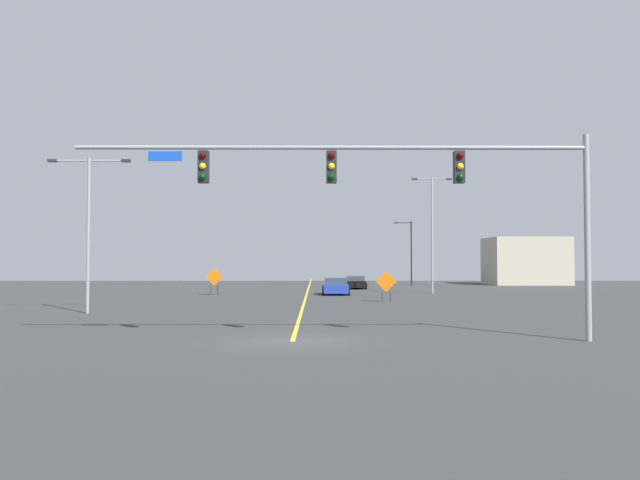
{
  "coord_description": "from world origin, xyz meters",
  "views": [
    {
      "loc": [
        0.78,
        -20.82,
        2.59
      ],
      "look_at": [
        1.07,
        31.23,
        4.38
      ],
      "focal_mm": 35.8,
      "sensor_mm": 36.0,
      "label": 1
    }
  ],
  "objects_px": {
    "street_lamp_near_right": "(432,226)",
    "car_blue_near": "(336,287)",
    "street_lamp_far_left": "(89,220)",
    "construction_sign_median_near": "(386,283)",
    "construction_sign_right_lane": "(214,278)",
    "car_black_mid": "(355,282)",
    "traffic_signal_assembly": "(396,179)",
    "street_lamp_mid_left": "(410,250)"
  },
  "relations": [
    {
      "from": "street_lamp_far_left",
      "to": "car_black_mid",
      "type": "bearing_deg",
      "value": 62.55
    },
    {
      "from": "street_lamp_far_left",
      "to": "construction_sign_median_near",
      "type": "bearing_deg",
      "value": 28.95
    },
    {
      "from": "street_lamp_far_left",
      "to": "car_blue_near",
      "type": "bearing_deg",
      "value": 54.59
    },
    {
      "from": "street_lamp_mid_left",
      "to": "construction_sign_median_near",
      "type": "relative_size",
      "value": 3.55
    },
    {
      "from": "construction_sign_right_lane",
      "to": "car_blue_near",
      "type": "relative_size",
      "value": 0.49
    },
    {
      "from": "traffic_signal_assembly",
      "to": "construction_sign_median_near",
      "type": "distance_m",
      "value": 20.79
    },
    {
      "from": "construction_sign_median_near",
      "to": "car_blue_near",
      "type": "xyz_separation_m",
      "value": [
        -2.97,
        9.51,
        -0.6
      ]
    },
    {
      "from": "car_black_mid",
      "to": "construction_sign_right_lane",
      "type": "bearing_deg",
      "value": -135.18
    },
    {
      "from": "construction_sign_median_near",
      "to": "car_blue_near",
      "type": "height_order",
      "value": "construction_sign_median_near"
    },
    {
      "from": "car_blue_near",
      "to": "construction_sign_median_near",
      "type": "bearing_deg",
      "value": -72.65
    },
    {
      "from": "traffic_signal_assembly",
      "to": "car_black_mid",
      "type": "relative_size",
      "value": 4.31
    },
    {
      "from": "traffic_signal_assembly",
      "to": "street_lamp_mid_left",
      "type": "relative_size",
      "value": 2.4
    },
    {
      "from": "construction_sign_right_lane",
      "to": "car_black_mid",
      "type": "relative_size",
      "value": 0.53
    },
    {
      "from": "street_lamp_near_right",
      "to": "construction_sign_right_lane",
      "type": "distance_m",
      "value": 18.09
    },
    {
      "from": "traffic_signal_assembly",
      "to": "street_lamp_near_right",
      "type": "distance_m",
      "value": 31.96
    },
    {
      "from": "street_lamp_mid_left",
      "to": "construction_sign_right_lane",
      "type": "bearing_deg",
      "value": -132.36
    },
    {
      "from": "construction_sign_right_lane",
      "to": "car_black_mid",
      "type": "xyz_separation_m",
      "value": [
        11.75,
        11.68,
        -0.71
      ]
    },
    {
      "from": "street_lamp_far_left",
      "to": "street_lamp_mid_left",
      "type": "distance_m",
      "value": 43.68
    },
    {
      "from": "car_black_mid",
      "to": "street_lamp_mid_left",
      "type": "bearing_deg",
      "value": 52.04
    },
    {
      "from": "traffic_signal_assembly",
      "to": "street_lamp_near_right",
      "type": "relative_size",
      "value": 1.77
    },
    {
      "from": "street_lamp_near_right",
      "to": "construction_sign_right_lane",
      "type": "bearing_deg",
      "value": -173.38
    },
    {
      "from": "street_lamp_near_right",
      "to": "construction_sign_median_near",
      "type": "relative_size",
      "value": 4.81
    },
    {
      "from": "street_lamp_near_right",
      "to": "traffic_signal_assembly",
      "type": "bearing_deg",
      "value": -102.41
    },
    {
      "from": "street_lamp_near_right",
      "to": "construction_sign_right_lane",
      "type": "height_order",
      "value": "street_lamp_near_right"
    },
    {
      "from": "traffic_signal_assembly",
      "to": "construction_sign_median_near",
      "type": "relative_size",
      "value": 8.51
    },
    {
      "from": "traffic_signal_assembly",
      "to": "street_lamp_mid_left",
      "type": "bearing_deg",
      "value": 81.13
    },
    {
      "from": "street_lamp_far_left",
      "to": "construction_sign_right_lane",
      "type": "bearing_deg",
      "value": 78.74
    },
    {
      "from": "construction_sign_median_near",
      "to": "car_black_mid",
      "type": "bearing_deg",
      "value": 92.08
    },
    {
      "from": "street_lamp_near_right",
      "to": "car_black_mid",
      "type": "distance_m",
      "value": 12.26
    },
    {
      "from": "street_lamp_near_right",
      "to": "construction_sign_median_near",
      "type": "bearing_deg",
      "value": -114.53
    },
    {
      "from": "construction_sign_median_near",
      "to": "car_black_mid",
      "type": "xyz_separation_m",
      "value": [
        -0.75,
        20.56,
        -0.63
      ]
    },
    {
      "from": "street_lamp_far_left",
      "to": "construction_sign_median_near",
      "type": "relative_size",
      "value": 3.97
    },
    {
      "from": "car_black_mid",
      "to": "construction_sign_median_near",
      "type": "bearing_deg",
      "value": -87.92
    },
    {
      "from": "street_lamp_mid_left",
      "to": "car_blue_near",
      "type": "relative_size",
      "value": 1.65
    },
    {
      "from": "street_lamp_near_right",
      "to": "car_black_mid",
      "type": "bearing_deg",
      "value": 120.69
    },
    {
      "from": "street_lamp_far_left",
      "to": "street_lamp_near_right",
      "type": "bearing_deg",
      "value": 43.27
    },
    {
      "from": "street_lamp_near_right",
      "to": "street_lamp_mid_left",
      "type": "distance_m",
      "value": 18.13
    },
    {
      "from": "street_lamp_near_right",
      "to": "car_blue_near",
      "type": "relative_size",
      "value": 2.24
    },
    {
      "from": "street_lamp_mid_left",
      "to": "car_blue_near",
      "type": "bearing_deg",
      "value": -114.27
    },
    {
      "from": "street_lamp_far_left",
      "to": "construction_sign_right_lane",
      "type": "distance_m",
      "value": 18.42
    },
    {
      "from": "street_lamp_near_right",
      "to": "construction_sign_median_near",
      "type": "xyz_separation_m",
      "value": [
        -4.98,
        -10.91,
        -4.29
      ]
    },
    {
      "from": "street_lamp_far_left",
      "to": "street_lamp_near_right",
      "type": "height_order",
      "value": "street_lamp_near_right"
    }
  ]
}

